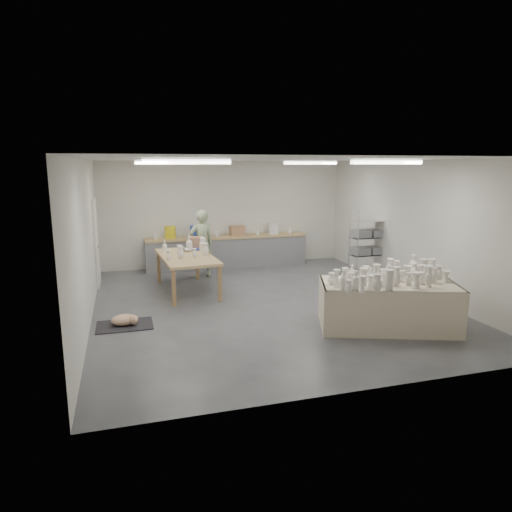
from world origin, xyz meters
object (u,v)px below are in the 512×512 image
object	(u,v)px
drying_table	(388,303)
red_stool	(200,266)
potter	(201,244)
work_table	(189,255)

from	to	relation	value
drying_table	red_stool	size ratio (longest dim) A/B	6.55
potter	drying_table	bearing A→B (deg)	107.90
work_table	potter	distance (m)	1.17
red_stool	drying_table	bearing A→B (deg)	-62.43
work_table	red_stool	xyz separation A→B (m)	(0.48, 1.33, -0.59)
drying_table	red_stool	world-z (taller)	drying_table
drying_table	work_table	bearing A→B (deg)	149.98
work_table	drying_table	bearing A→B (deg)	-53.48
potter	red_stool	size ratio (longest dim) A/B	4.45
potter	work_table	bearing A→B (deg)	54.60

